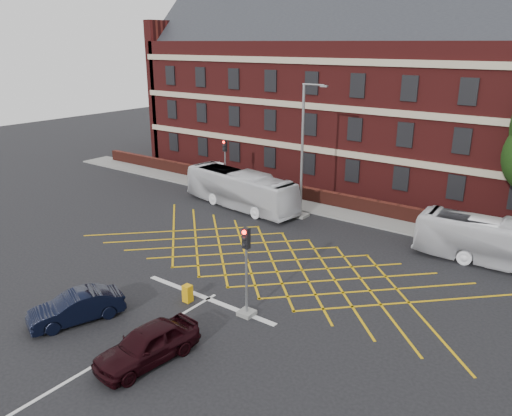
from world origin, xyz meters
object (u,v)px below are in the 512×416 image
Objects in this scene: bus_right at (506,244)px; street_lamp at (302,173)px; bus_left at (240,189)px; traffic_light_near at (246,280)px; direction_signs at (219,171)px; traffic_light_far at (225,170)px; car_maroon at (147,344)px; car_navy at (76,307)px; utility_cabinet at (188,293)px.

street_lamp is (-13.44, 0.37, 1.90)m from bus_right.
bus_left is 15.77m from traffic_light_near.
bus_right is 4.39× the size of direction_signs.
bus_left is 2.36× the size of traffic_light_far.
car_maroon is 23.88m from traffic_light_far.
utility_cabinet is (2.76, 4.23, -0.25)m from car_navy.
traffic_light_far is 9.03m from street_lamp.
street_lamp is (-5.16, 13.08, 1.48)m from traffic_light_near.
bus_left is 17.64m from car_navy.
car_navy is at bearing -157.79° from bus_left.
direction_signs is at bearing 131.03° from car_maroon.
bus_right is 22.59m from car_navy.
street_lamp reaches higher than car_maroon.
bus_right is 2.26× the size of traffic_light_far.
direction_signs is (-9.94, 2.61, -1.87)m from street_lamp.
bus_left reaches higher than car_maroon.
street_lamp reaches higher than traffic_light_far.
bus_right is 1.03× the size of street_lamp.
traffic_light_far is at bearing 62.05° from bus_left.
bus_right is at bearing 71.53° from car_navy.
car_navy is 5.06m from utility_cabinet.
bus_right is 22.26m from traffic_light_far.
traffic_light_far reaches higher than bus_right.
traffic_light_far is at bearing 167.25° from street_lamp.
car_maroon is at bearing -55.76° from direction_signs.
car_navy is at bearing -92.08° from street_lamp.
direction_signs is at bearing 64.19° from bus_left.
car_maroon is at bearing 148.68° from bus_right.
traffic_light_near reaches higher than bus_right.
street_lamp reaches higher than direction_signs.
bus_left is 4.81m from traffic_light_far.
traffic_light_far is (-22.13, 2.34, 0.42)m from bus_right.
utility_cabinet is (2.10, -13.78, -2.82)m from street_lamp.
bus_right is at bearing -6.03° from traffic_light_far.
utility_cabinet is at bearing -53.67° from direction_signs.
direction_signs is at bearing 133.91° from traffic_light_near.
traffic_light_near is 20.46m from traffic_light_far.
car_maroon is at bearing -77.05° from street_lamp.
direction_signs is at bearing 126.33° from utility_cabinet.
traffic_light_near is at bearing 143.18° from bus_right.
car_navy is 0.95× the size of car_maroon.
bus_right is at bearing 49.79° from utility_cabinet.
bus_left is 2.33× the size of car_maroon.
traffic_light_far is 1.46m from direction_signs.
bus_left is 19.46m from car_maroon.
traffic_light_far is (-8.04, 19.98, 1.09)m from car_navy.
car_navy is 21.56m from traffic_light_far.
street_lamp is at bearing 98.68° from utility_cabinet.
direction_signs is (-15.11, 15.69, -0.39)m from traffic_light_near.
direction_signs is (-9.29, 20.62, 0.70)m from car_navy.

